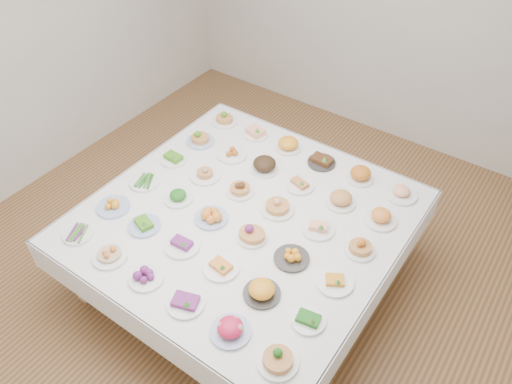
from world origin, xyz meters
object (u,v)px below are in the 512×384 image
Objects in this scene: dish_0 at (78,233)px; dish_35 at (402,190)px; dish_18 at (173,157)px; display_table at (245,221)px.

dish_0 is 2.53m from dish_35.
dish_18 is 1.94m from dish_35.
dish_18 is (-0.90, 0.18, 0.11)m from display_table.
dish_35 is at bearing 45.12° from display_table.
display_table is at bearing -134.88° from dish_35.
dish_18 reaches higher than dish_0.
dish_35 is (0.90, 0.90, 0.12)m from display_table.
display_table is 0.93m from dish_18.
dish_35 reaches higher than dish_18.
dish_18 is (-0.02, 1.07, 0.02)m from dish_0.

